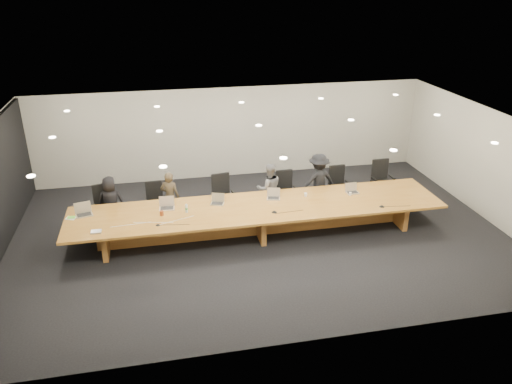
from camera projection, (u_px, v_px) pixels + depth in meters
ground at (258, 234)px, 12.32m from camera, size 12.00×12.00×0.00m
back_wall at (232, 133)px, 15.33m from camera, size 12.00×0.02×2.80m
conference_table at (259, 215)px, 12.11m from camera, size 9.00×1.80×0.75m
chair_far_left at (105, 206)px, 12.47m from camera, size 0.69×0.69×1.11m
chair_left at (155, 201)px, 12.84m from camera, size 0.53×0.53×1.02m
chair_mid_left at (223, 196)px, 13.00m from camera, size 0.67×0.67×1.15m
chair_mid_right at (286, 191)px, 13.38m from camera, size 0.57×0.57×1.09m
chair_right at (339, 185)px, 13.73m from camera, size 0.57×0.57×1.08m
chair_far_right at (383, 180)px, 13.96m from camera, size 0.61×0.61×1.16m
person_a at (111, 202)px, 12.43m from camera, size 0.68×0.46×1.34m
person_b at (170, 197)px, 12.73m from camera, size 0.57×0.47×1.34m
person_c at (269, 188)px, 13.16m from camera, size 0.68×0.53×1.38m
person_d at (318, 181)px, 13.44m from camera, size 1.07×0.72×1.53m
laptop_a at (83, 210)px, 11.51m from camera, size 0.43×0.35×0.29m
laptop_b at (167, 203)px, 11.83m from camera, size 0.37×0.28×0.28m
laptop_c at (217, 199)px, 12.09m from camera, size 0.37×0.32×0.25m
laptop_d at (273, 194)px, 12.37m from camera, size 0.38×0.31×0.26m
laptop_e at (353, 189)px, 12.70m from camera, size 0.32×0.24×0.25m
water_bottle at (186, 209)px, 11.68m from camera, size 0.08×0.08×0.20m
amber_mug at (162, 213)px, 11.55m from camera, size 0.10×0.10×0.11m
paper_cup_near at (306, 195)px, 12.53m from camera, size 0.10×0.10×0.09m
paper_cup_far at (350, 194)px, 12.60m from camera, size 0.08×0.08×0.08m
notepad at (71, 218)px, 11.43m from camera, size 0.27×0.24×0.01m
lime_gadget at (71, 217)px, 11.42m from camera, size 0.17×0.11×0.03m
av_box at (96, 232)px, 10.81m from camera, size 0.22×0.17×0.03m
mic_left at (158, 225)px, 11.11m from camera, size 0.12×0.12×0.03m
mic_center at (274, 212)px, 11.71m from camera, size 0.16×0.16×0.03m
mic_right at (382, 206)px, 11.99m from camera, size 0.14×0.14×0.03m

